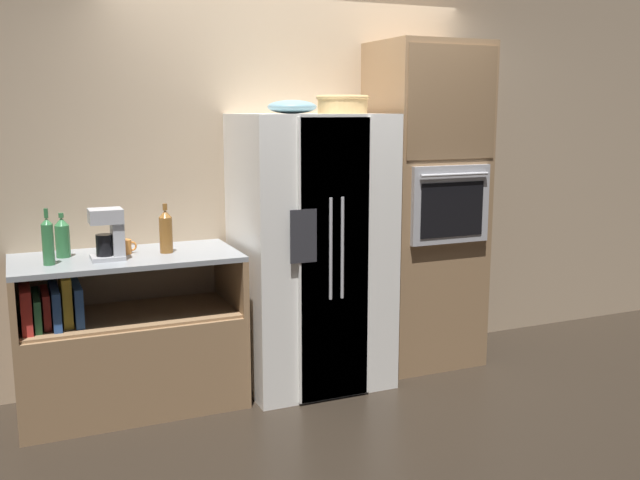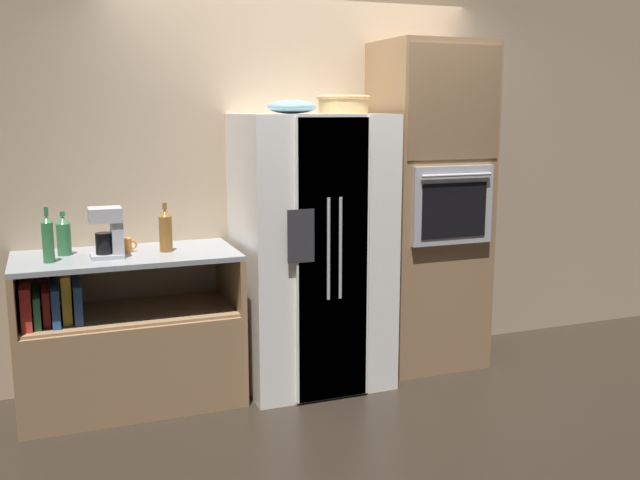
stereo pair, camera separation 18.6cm
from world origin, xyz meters
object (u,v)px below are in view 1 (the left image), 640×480
wicker_basket (343,104)px  bottle_wide (62,237)px  coffee_maker (110,232)px  refrigerator (311,251)px  fruit_bowl (292,107)px  wall_oven (425,206)px  mug (125,247)px  bottle_tall (166,231)px  bottle_short (48,241)px

wicker_basket → bottle_wide: wicker_basket is taller
coffee_maker → refrigerator: bearing=1.2°
fruit_bowl → bottle_wide: size_ratio=1.16×
fruit_bowl → bottle_wide: bearing=170.9°
wall_oven → wicker_basket: (-0.69, -0.10, 0.70)m
mug → coffee_maker: coffee_maker is taller
bottle_wide → wicker_basket: bearing=-6.2°
wall_oven → bottle_tall: 1.81m
bottle_tall → mug: 0.26m
wicker_basket → fruit_bowl: (-0.35, -0.03, -0.02)m
bottle_tall → bottle_short: bearing=-172.8°
wicker_basket → fruit_bowl: size_ratio=1.11×
bottle_short → coffee_maker: (0.33, 0.02, 0.03)m
bottle_short → mug: bottle_short is taller
refrigerator → bottle_tall: size_ratio=5.92×
wall_oven → bottle_short: 2.47m
wicker_basket → bottle_tall: (-1.12, 0.08, -0.75)m
wall_oven → mug: bearing=179.0°
bottle_tall → wicker_basket: bearing=-4.0°
wall_oven → bottle_wide: 2.39m
refrigerator → coffee_maker: 1.27m
wicker_basket → bottle_tall: bearing=176.0°
wall_oven → fruit_bowl: bearing=-172.6°
bottle_tall → mug: bearing=164.9°
fruit_bowl → wall_oven: bearing=7.4°
bottle_short → fruit_bowl: bearing=-1.0°
refrigerator → bottle_wide: size_ratio=6.76×
wall_oven → bottle_short: (-2.47, -0.11, -0.05)m
wicker_basket → bottle_wide: 1.87m
bottle_tall → bottle_short: 0.67m
fruit_bowl → bottle_short: 1.61m
wicker_basket → bottle_wide: size_ratio=1.28×
wicker_basket → mug: 1.60m
bottle_tall → refrigerator: bearing=-2.6°
mug → coffee_maker: size_ratio=0.39×
bottle_short → bottle_wide: bearing=65.2°
refrigerator → bottle_short: refrigerator is taller
bottle_short → bottle_wide: bottle_short is taller
bottle_wide → fruit_bowl: bearing=-9.1°
wicker_basket → mug: bearing=174.1°
mug → wall_oven: bearing=-1.0°
refrigerator → bottle_wide: refrigerator is taller
wall_oven → fruit_bowl: 1.25m
refrigerator → coffee_maker: (-1.25, -0.03, 0.22)m
wall_oven → fruit_bowl: size_ratio=7.42×
fruit_bowl → mug: bearing=170.2°
wall_oven → bottle_tall: (-1.81, -0.03, -0.05)m
wall_oven → wicker_basket: wall_oven is taller
bottle_tall → mug: (-0.23, 0.06, -0.09)m
wall_oven → mug: 2.05m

